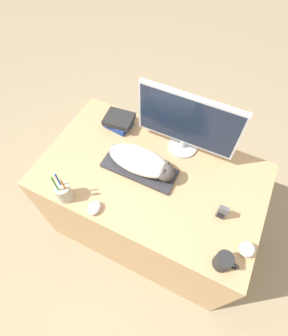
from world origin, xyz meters
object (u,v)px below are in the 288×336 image
Objects in this scene: monitor at (187,123)px; phone at (222,213)px; coffee_mug at (224,262)px; book_stack at (119,121)px; pen_cup at (64,192)px; keyboard at (139,169)px; baseball at (247,249)px; computer_mouse at (94,208)px; cat at (143,162)px.

monitor reaches higher than phone.
coffee_mug is 0.59× the size of book_stack.
pen_cup is at bearing -90.51° from book_stack.
baseball is at bearing -16.41° from keyboard.
monitor is at bearing 65.91° from computer_mouse.
cat is at bearing 151.69° from coffee_mug.
cat is at bearing 0.00° from keyboard.
monitor is at bearing 61.21° from cat.
pen_cup is 0.57m from book_stack.
cat is 0.67× the size of monitor.
cat is 3.42× the size of coffee_mug.
baseball and book_stack have the same top height.
cat is 0.63m from coffee_mug.
baseball reaches higher than computer_mouse.
coffee_mug is 1.52× the size of baseball.
computer_mouse is 0.67m from coffee_mug.
computer_mouse is 0.81× the size of phone.
phone is (0.33, -0.33, -0.17)m from monitor.
cat is 3.76× the size of phone.
phone reaches higher than book_stack.
cat is 0.32m from monitor.
baseball is at bearing -16.92° from cat.
monitor is 0.46m from book_stack.
keyboard is 3.77× the size of coffee_mug.
phone is 0.83m from book_stack.
cat is at bearing 163.08° from baseball.
book_stack is (-0.29, 0.24, -0.05)m from cat.
monitor is 0.66m from computer_mouse.
coffee_mug is at bearing -71.09° from phone.
phone is (0.77, 0.25, -0.01)m from pen_cup.
keyboard is at bearing 73.25° from computer_mouse.
coffee_mug is 1.10× the size of phone.
pen_cup is at bearing -161.80° from phone.
keyboard is 5.74× the size of baseball.
pen_cup is (-0.29, -0.33, -0.04)m from cat.
cat is 0.66m from baseball.
phone is at bearing 108.91° from coffee_mug.
monitor reaches higher than pen_cup.
monitor is 3.00× the size of book_stack.
pen_cup is 0.94m from baseball.
pen_cup reaches higher than keyboard.
book_stack is at bearing 139.75° from cat.
monitor is 0.69m from baseball.
baseball is (0.63, -0.19, -0.05)m from cat.
keyboard is 4.16× the size of phone.
baseball is at bearing -42.28° from monitor.
cat is 0.48m from phone.
book_stack is at bearing 157.42° from phone.
monitor reaches higher than cat.
computer_mouse is 0.74× the size of coffee_mug.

